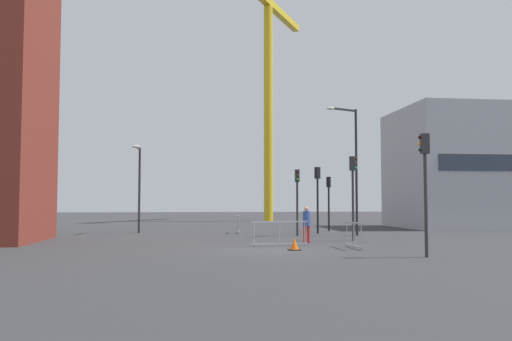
{
  "coord_description": "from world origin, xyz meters",
  "views": [
    {
      "loc": [
        -3.11,
        -21.08,
        1.91
      ],
      "look_at": [
        0.0,
        4.47,
        3.42
      ],
      "focal_mm": 37.53,
      "sensor_mm": 36.0,
      "label": 1
    }
  ],
  "objects_px": {
    "traffic_light_corner": "(318,189)",
    "traffic_light_crosswalk": "(297,191)",
    "pedestrian_walking": "(307,222)",
    "traffic_cone_by_barrier": "(294,245)",
    "streetlamp_short": "(139,180)",
    "traffic_light_far": "(353,184)",
    "traffic_light_near": "(425,175)",
    "construction_crane": "(269,76)",
    "streetlamp_tall": "(353,160)",
    "traffic_light_median": "(329,194)"
  },
  "relations": [
    {
      "from": "pedestrian_walking",
      "to": "traffic_light_far",
      "type": "bearing_deg",
      "value": 24.3
    },
    {
      "from": "construction_crane",
      "to": "traffic_cone_by_barrier",
      "type": "bearing_deg",
      "value": -96.56
    },
    {
      "from": "traffic_light_corner",
      "to": "traffic_light_crosswalk",
      "type": "bearing_deg",
      "value": -128.56
    },
    {
      "from": "construction_crane",
      "to": "traffic_light_median",
      "type": "bearing_deg",
      "value": -86.12
    },
    {
      "from": "traffic_cone_by_barrier",
      "to": "traffic_light_near",
      "type": "bearing_deg",
      "value": -39.1
    },
    {
      "from": "traffic_light_near",
      "to": "traffic_cone_by_barrier",
      "type": "bearing_deg",
      "value": 140.9
    },
    {
      "from": "traffic_light_far",
      "to": "traffic_cone_by_barrier",
      "type": "height_order",
      "value": "traffic_light_far"
    },
    {
      "from": "streetlamp_tall",
      "to": "traffic_light_corner",
      "type": "height_order",
      "value": "streetlamp_tall"
    },
    {
      "from": "pedestrian_walking",
      "to": "streetlamp_short",
      "type": "bearing_deg",
      "value": 134.14
    },
    {
      "from": "traffic_light_median",
      "to": "traffic_light_corner",
      "type": "relative_size",
      "value": 0.89
    },
    {
      "from": "traffic_light_median",
      "to": "traffic_cone_by_barrier",
      "type": "distance_m",
      "value": 14.53
    },
    {
      "from": "traffic_light_near",
      "to": "traffic_cone_by_barrier",
      "type": "relative_size",
      "value": 8.86
    },
    {
      "from": "traffic_light_crosswalk",
      "to": "pedestrian_walking",
      "type": "height_order",
      "value": "traffic_light_crosswalk"
    },
    {
      "from": "streetlamp_short",
      "to": "traffic_light_near",
      "type": "distance_m",
      "value": 19.13
    },
    {
      "from": "traffic_cone_by_barrier",
      "to": "traffic_light_crosswalk",
      "type": "bearing_deg",
      "value": 77.88
    },
    {
      "from": "streetlamp_short",
      "to": "traffic_light_far",
      "type": "distance_m",
      "value": 13.45
    },
    {
      "from": "streetlamp_tall",
      "to": "traffic_light_crosswalk",
      "type": "xyz_separation_m",
      "value": [
        -3.18,
        0.18,
        -1.79
      ]
    },
    {
      "from": "traffic_light_corner",
      "to": "pedestrian_walking",
      "type": "bearing_deg",
      "value": -107.41
    },
    {
      "from": "construction_crane",
      "to": "streetlamp_short",
      "type": "relative_size",
      "value": 4.33
    },
    {
      "from": "construction_crane",
      "to": "streetlamp_tall",
      "type": "xyz_separation_m",
      "value": [
        1.36,
        -23.54,
        -10.36
      ]
    },
    {
      "from": "streetlamp_short",
      "to": "traffic_light_far",
      "type": "height_order",
      "value": "streetlamp_short"
    },
    {
      "from": "traffic_light_near",
      "to": "pedestrian_walking",
      "type": "xyz_separation_m",
      "value": [
        -2.73,
        6.73,
        -1.88
      ]
    },
    {
      "from": "construction_crane",
      "to": "traffic_light_far",
      "type": "relative_size",
      "value": 5.48
    },
    {
      "from": "construction_crane",
      "to": "traffic_cone_by_barrier",
      "type": "height_order",
      "value": "construction_crane"
    },
    {
      "from": "traffic_light_median",
      "to": "traffic_light_near",
      "type": "xyz_separation_m",
      "value": [
        -0.95,
        -16.73,
        0.44
      ]
    },
    {
      "from": "construction_crane",
      "to": "streetlamp_tall",
      "type": "distance_m",
      "value": 25.75
    },
    {
      "from": "construction_crane",
      "to": "traffic_light_crosswalk",
      "type": "relative_size",
      "value": 6.1
    },
    {
      "from": "streetlamp_short",
      "to": "pedestrian_walking",
      "type": "height_order",
      "value": "streetlamp_short"
    },
    {
      "from": "traffic_light_median",
      "to": "pedestrian_walking",
      "type": "relative_size",
      "value": 2.11
    },
    {
      "from": "traffic_light_crosswalk",
      "to": "traffic_light_near",
      "type": "bearing_deg",
      "value": -79.89
    },
    {
      "from": "traffic_light_corner",
      "to": "streetlamp_short",
      "type": "bearing_deg",
      "value": 172.36
    },
    {
      "from": "construction_crane",
      "to": "traffic_light_near",
      "type": "xyz_separation_m",
      "value": [
        0.31,
        -35.28,
        -11.82
      ]
    },
    {
      "from": "streetlamp_short",
      "to": "traffic_light_median",
      "type": "xyz_separation_m",
      "value": [
        12.18,
        1.25,
        -0.85
      ]
    },
    {
      "from": "pedestrian_walking",
      "to": "traffic_cone_by_barrier",
      "type": "bearing_deg",
      "value": -109.84
    },
    {
      "from": "streetlamp_tall",
      "to": "traffic_cone_by_barrier",
      "type": "relative_size",
      "value": 14.95
    },
    {
      "from": "traffic_light_corner",
      "to": "traffic_light_crosswalk",
      "type": "height_order",
      "value": "traffic_light_corner"
    },
    {
      "from": "construction_crane",
      "to": "traffic_light_median",
      "type": "relative_size",
      "value": 6.39
    },
    {
      "from": "streetlamp_short",
      "to": "pedestrian_walking",
      "type": "xyz_separation_m",
      "value": [
        8.5,
        -8.76,
        -2.28
      ]
    },
    {
      "from": "streetlamp_tall",
      "to": "streetlamp_short",
      "type": "xyz_separation_m",
      "value": [
        -12.28,
        3.74,
        -1.05
      ]
    },
    {
      "from": "traffic_light_far",
      "to": "traffic_light_near",
      "type": "bearing_deg",
      "value": -89.02
    },
    {
      "from": "traffic_light_median",
      "to": "construction_crane",
      "type": "bearing_deg",
      "value": 93.88
    },
    {
      "from": "construction_crane",
      "to": "traffic_light_near",
      "type": "distance_m",
      "value": 37.21
    },
    {
      "from": "traffic_light_median",
      "to": "traffic_light_crosswalk",
      "type": "bearing_deg",
      "value": -122.63
    },
    {
      "from": "streetlamp_tall",
      "to": "traffic_light_crosswalk",
      "type": "bearing_deg",
      "value": 176.74
    },
    {
      "from": "traffic_light_near",
      "to": "pedestrian_walking",
      "type": "relative_size",
      "value": 2.54
    },
    {
      "from": "streetlamp_short",
      "to": "traffic_cone_by_barrier",
      "type": "xyz_separation_m",
      "value": [
        7.24,
        -12.24,
        -3.04
      ]
    },
    {
      "from": "traffic_light_near",
      "to": "traffic_light_far",
      "type": "bearing_deg",
      "value": 90.98
    },
    {
      "from": "construction_crane",
      "to": "traffic_light_far",
      "type": "bearing_deg",
      "value": -89.64
    },
    {
      "from": "streetlamp_short",
      "to": "streetlamp_tall",
      "type": "bearing_deg",
      "value": -16.95
    },
    {
      "from": "traffic_light_near",
      "to": "traffic_light_far",
      "type": "relative_size",
      "value": 1.03
    }
  ]
}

